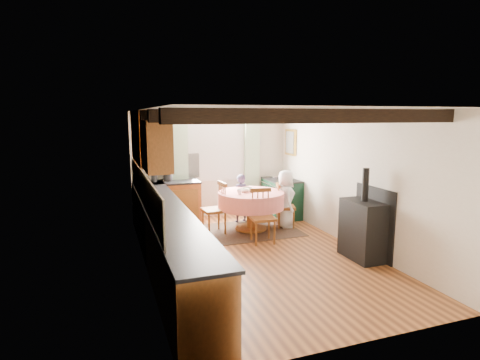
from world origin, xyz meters
name	(u,v)px	position (x,y,z in m)	size (l,w,h in m)	color
floor	(256,255)	(0.00, 0.00, 0.00)	(3.60, 5.50, 0.00)	#AC6732
ceiling	(257,110)	(0.00, 0.00, 2.40)	(3.60, 5.50, 0.00)	white
wall_back	(212,165)	(0.00, 2.75, 1.20)	(3.60, 0.00, 2.40)	silver
wall_front	(361,232)	(0.00, -2.75, 1.20)	(3.60, 0.00, 2.40)	silver
wall_left	(143,192)	(-1.80, 0.00, 1.20)	(0.00, 5.50, 2.40)	silver
wall_right	(350,179)	(1.80, 0.00, 1.20)	(0.00, 5.50, 2.40)	silver
beam_a	(324,116)	(0.00, -2.00, 2.31)	(3.60, 0.16, 0.16)	black
beam_b	(284,116)	(0.00, -1.00, 2.31)	(3.60, 0.16, 0.16)	black
beam_c	(257,116)	(0.00, 0.00, 2.31)	(3.60, 0.16, 0.16)	black
beam_d	(236,116)	(0.00, 1.00, 2.31)	(3.60, 0.16, 0.16)	black
beam_e	(221,116)	(0.00, 2.00, 2.31)	(3.60, 0.16, 0.16)	black
splash_left	(143,188)	(-1.78, 0.30, 1.20)	(0.02, 4.50, 0.55)	beige
splash_back	(168,167)	(-1.00, 2.73, 1.20)	(1.40, 0.02, 0.55)	beige
base_cabinet_left	(165,239)	(-1.50, 0.00, 0.44)	(0.60, 5.30, 0.88)	#A15823
base_cabinet_back	(169,203)	(-1.05, 2.45, 0.44)	(1.30, 0.60, 0.88)	#A15823
worktop_left	(166,210)	(-1.48, 0.00, 0.90)	(0.64, 5.30, 0.04)	black
worktop_back	(169,182)	(-1.05, 2.43, 0.90)	(1.30, 0.64, 0.04)	black
wall_cabinet_glass	(145,137)	(-1.63, 1.20, 1.95)	(0.34, 1.80, 0.90)	#A15823
wall_cabinet_solid	(156,146)	(-1.63, -0.30, 1.90)	(0.34, 0.90, 0.70)	#A15823
window_frame	(216,147)	(0.10, 2.73, 1.60)	(1.34, 0.03, 1.54)	white
window_pane	(216,147)	(0.10, 2.74, 1.60)	(1.20, 0.01, 1.40)	white
curtain_left	(180,171)	(-0.75, 2.65, 1.10)	(0.35, 0.10, 2.10)	#BADCB1
curtain_right	(252,168)	(0.95, 2.65, 1.10)	(0.35, 0.10, 2.10)	#BADCB1
curtain_rod	(217,121)	(0.10, 2.65, 2.20)	(0.03, 0.03, 2.00)	black
wall_picture	(291,142)	(1.77, 2.30, 1.70)	(0.04, 0.50, 0.60)	gold
wall_plate	(255,142)	(1.05, 2.72, 1.70)	(0.30, 0.30, 0.02)	silver
rug	(251,230)	(0.42, 1.33, 0.01)	(1.87, 1.46, 0.01)	brown
dining_table	(251,211)	(0.42, 1.33, 0.40)	(1.33, 1.33, 0.80)	pink
chair_near	(263,216)	(0.36, 0.55, 0.50)	(0.42, 0.44, 0.99)	brown
chair_left	(214,208)	(-0.34, 1.39, 0.51)	(0.44, 0.46, 1.03)	brown
chair_right	(285,205)	(1.19, 1.32, 0.46)	(0.40, 0.42, 0.93)	brown
aga_range	(281,198)	(1.47, 2.10, 0.45)	(0.63, 0.97, 0.90)	black
cast_iron_stove	(364,214)	(1.58, -0.73, 0.75)	(0.45, 0.75, 1.49)	black
child_far	(240,198)	(0.43, 2.00, 0.53)	(0.39, 0.25, 1.06)	#302C49
child_right	(285,199)	(1.18, 1.32, 0.60)	(0.59, 0.38, 1.21)	white
bowl_a	(244,190)	(0.29, 1.38, 0.83)	(0.24, 0.24, 0.06)	silver
bowl_b	(248,189)	(0.40, 1.45, 0.83)	(0.21, 0.21, 0.07)	silver
cup	(239,192)	(0.13, 1.20, 0.85)	(0.10, 0.10, 0.09)	silver
canister_tall	(154,177)	(-1.34, 2.48, 1.03)	(0.13, 0.13, 0.23)	#262628
canister_wide	(168,176)	(-1.04, 2.52, 1.03)	(0.20, 0.20, 0.22)	#262628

